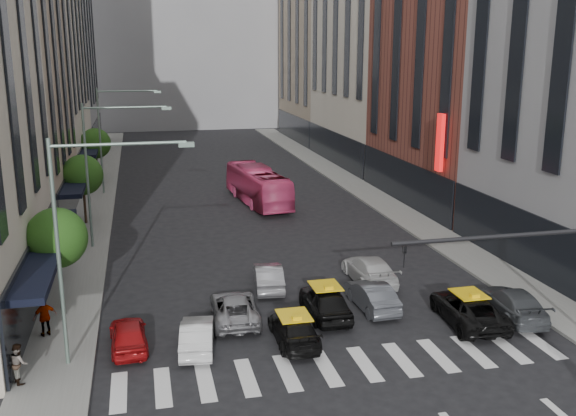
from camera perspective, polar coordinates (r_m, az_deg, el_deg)
ground at (r=25.30m, az=6.69°, el=-15.27°), size 160.00×160.00×0.00m
sidewalk_left at (r=52.29m, az=-16.87°, el=-0.20°), size 3.00×96.00×0.15m
sidewalk_right at (r=55.60m, az=7.46°, el=1.11°), size 3.00×96.00×0.15m
building_left_d at (r=86.24m, az=-19.99°, el=14.93°), size 8.00×18.00×30.00m
building_right_b at (r=53.75m, az=14.75°, el=14.24°), size 8.00×18.00×26.00m
building_right_d at (r=89.22m, az=3.07°, el=15.01°), size 8.00×18.00×28.00m
building_far at (r=106.14m, az=-9.34°, el=16.85°), size 30.00×10.00×36.00m
tree_near at (r=32.16m, az=-19.87°, el=-2.53°), size 2.88×2.88×4.95m
tree_mid at (r=47.67m, az=-17.80°, el=2.81°), size 2.88×2.88×4.95m
tree_far at (r=63.43m, az=-16.75°, el=5.51°), size 2.88×2.88×4.95m
streetlamp_near at (r=25.62m, az=-17.84°, el=-1.22°), size 5.38×0.25×9.00m
streetlamp_mid at (r=41.27m, az=-16.21°, el=4.46°), size 5.38×0.25×9.00m
streetlamp_far at (r=57.11m, az=-15.47°, el=7.01°), size 5.38×0.25×9.00m
traffic_signal at (r=26.23m, az=23.83°, el=-4.67°), size 10.10×0.20×6.00m
liberty_sign at (r=45.94m, az=13.36°, el=5.68°), size 0.30×0.70×4.00m
car_red at (r=28.31m, az=-14.00°, el=-10.85°), size 1.71×3.82×1.27m
car_white_front at (r=27.73m, az=-8.09°, el=-11.11°), size 1.81×3.98×1.26m
car_silver at (r=30.22m, az=-4.78°, el=-8.85°), size 2.30×4.63×1.26m
taxi_left at (r=28.04m, az=0.53°, el=-10.71°), size 1.77×4.25×1.23m
taxi_center at (r=30.59m, az=3.33°, el=-8.28°), size 1.85×4.45×1.51m
car_grey_mid at (r=31.69m, az=7.45°, el=-7.72°), size 1.57×4.15×1.35m
taxi_right at (r=31.01m, az=15.71°, el=-8.59°), size 2.74×5.22×1.40m
car_grey_curb at (r=32.29m, az=19.35°, el=-7.97°), size 2.57×5.00×1.39m
car_row2_left at (r=33.99m, az=-1.77°, el=-6.09°), size 1.88×4.21×1.34m
car_row2_right at (r=35.13m, az=7.26°, el=-5.44°), size 2.06×4.94×1.43m
bus at (r=52.31m, az=-2.70°, el=1.99°), size 3.79×10.90×2.97m
pedestrian_near at (r=26.58m, az=-22.83°, el=-12.58°), size 0.85×0.93×1.56m
pedestrian_far at (r=30.12m, az=-20.80°, el=-9.02°), size 1.11×0.82×1.75m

